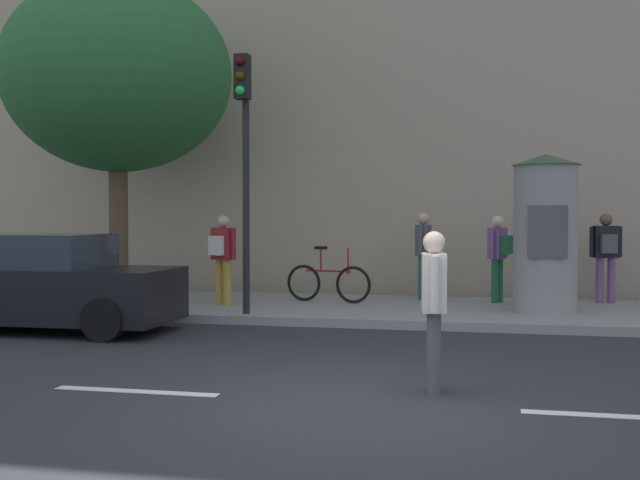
{
  "coord_description": "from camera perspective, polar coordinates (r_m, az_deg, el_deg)",
  "views": [
    {
      "loc": [
        1.23,
        -7.55,
        1.84
      ],
      "look_at": [
        -0.87,
        2.0,
        1.53
      ],
      "focal_mm": 44.14,
      "sensor_mm": 36.0,
      "label": 1
    }
  ],
  "objects": [
    {
      "name": "lane_markings",
      "position": [
        7.86,
        3.13,
        -11.7
      ],
      "size": [
        25.8,
        0.16,
        0.01
      ],
      "color": "silver",
      "rests_on": "ground_plane"
    },
    {
      "name": "poster_column",
      "position": [
        14.32,
        16.03,
        0.57
      ],
      "size": [
        1.21,
        1.21,
        2.77
      ],
      "color": "gray",
      "rests_on": "sidewalk_curb"
    },
    {
      "name": "traffic_light",
      "position": [
        13.5,
        -5.54,
        7.15
      ],
      "size": [
        0.24,
        0.45,
        4.4
      ],
      "color": "black",
      "rests_on": "sidewalk_curb"
    },
    {
      "name": "bicycle_leaning",
      "position": [
        15.34,
        0.59,
        -3.08
      ],
      "size": [
        1.75,
        0.41,
        1.09
      ],
      "color": "black",
      "rests_on": "sidewalk_curb"
    },
    {
      "name": "pedestrian_with_bag",
      "position": [
        15.94,
        7.49,
        -0.58
      ],
      "size": [
        0.3,
        0.63,
        1.75
      ],
      "color": "#1E5938",
      "rests_on": "sidewalk_curb"
    },
    {
      "name": "sidewalk_curb",
      "position": [
        14.71,
        7.55,
        -5.13
      ],
      "size": [
        36.0,
        4.0,
        0.15
      ],
      "primitive_type": "cube",
      "color": "gray",
      "rests_on": "ground_plane"
    },
    {
      "name": "building_backdrop",
      "position": [
        20.02,
        8.87,
        13.66
      ],
      "size": [
        36.0,
        5.0,
        11.94
      ],
      "primitive_type": "cube",
      "color": "tan",
      "rests_on": "ground_plane"
    },
    {
      "name": "pedestrian_near_pole",
      "position": [
        8.21,
        8.26,
        -4.21
      ],
      "size": [
        0.29,
        0.6,
        1.68
      ],
      "color": "#4C4C51",
      "rests_on": "ground_plane"
    },
    {
      "name": "street_tree",
      "position": [
        16.42,
        -14.48,
        11.47
      ],
      "size": [
        4.53,
        4.53,
        6.41
      ],
      "color": "brown",
      "rests_on": "sidewalk_curb"
    },
    {
      "name": "ground_plane",
      "position": [
        7.87,
        3.13,
        -11.73
      ],
      "size": [
        80.0,
        80.0,
        0.0
      ],
      "primitive_type": "plane",
      "color": "#2B2B2D"
    },
    {
      "name": "pedestrian_in_light_jacket",
      "position": [
        16.09,
        20.03,
        -0.65
      ],
      "size": [
        0.61,
        0.44,
        1.73
      ],
      "color": "#724C84",
      "rests_on": "sidewalk_curb"
    },
    {
      "name": "parked_car_silver",
      "position": [
        13.37,
        -19.92,
        -3.02
      ],
      "size": [
        4.42,
        1.86,
        1.55
      ],
      "color": "black",
      "rests_on": "ground_plane"
    },
    {
      "name": "pedestrian_tallest",
      "position": [
        15.62,
        12.82,
        -0.8
      ],
      "size": [
        0.49,
        0.51,
        1.69
      ],
      "color": "#1E5938",
      "rests_on": "sidewalk_curb"
    },
    {
      "name": "pedestrian_in_red_top",
      "position": [
        14.93,
        -7.09,
        -0.83
      ],
      "size": [
        0.57,
        0.5,
        1.7
      ],
      "color": "#B78C33",
      "rests_on": "sidewalk_curb"
    }
  ]
}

